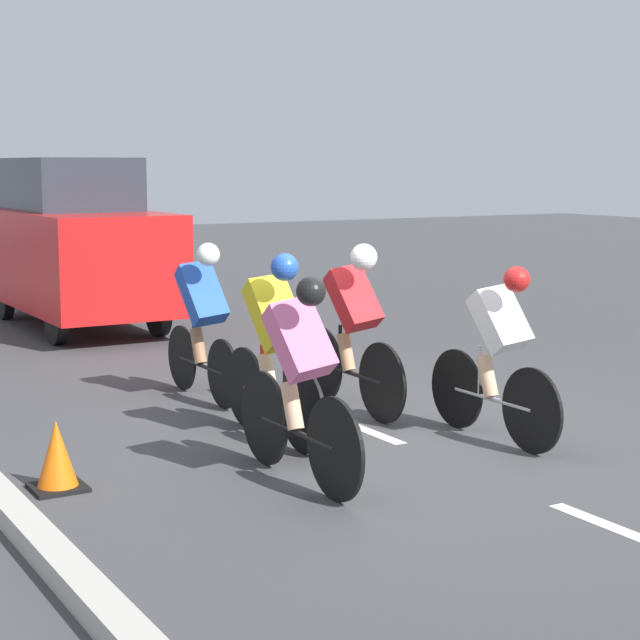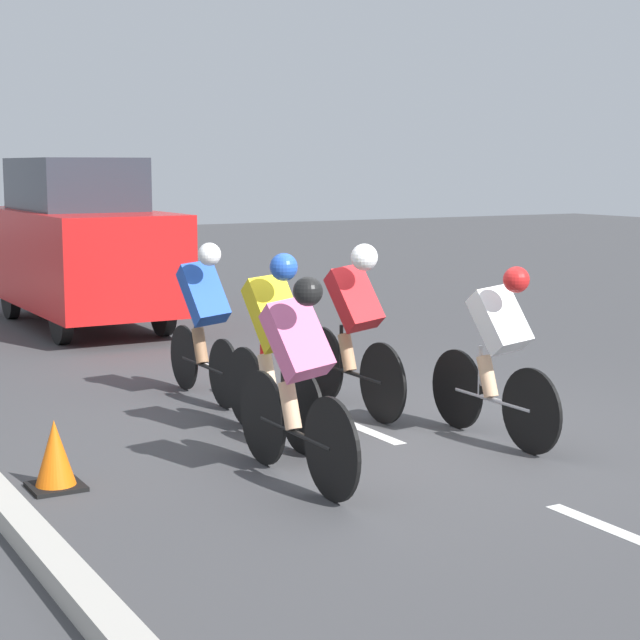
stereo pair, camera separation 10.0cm
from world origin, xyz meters
name	(u,v)px [view 1 (the left image)]	position (x,y,z in m)	size (l,w,h in m)	color
ground_plane	(380,436)	(0.00, 0.00, 0.00)	(60.00, 60.00, 0.00)	#424244
lane_stripe_near	(635,536)	(0.00, 2.80, 0.00)	(0.12, 1.40, 0.01)	white
lane_stripe_mid	(355,426)	(0.00, -0.40, 0.00)	(0.12, 1.40, 0.01)	white
lane_stripe_far	(203,366)	(0.00, -3.60, 0.00)	(0.12, 1.40, 0.01)	white
cyclist_white	(498,351)	(-0.70, 0.63, 0.75)	(0.37, 1.63, 1.46)	black
cyclist_pink	(299,377)	(1.24, 0.84, 0.77)	(0.39, 1.74, 1.50)	black
cyclist_yellow	(274,343)	(0.84, -0.28, 0.81)	(0.37, 1.69, 1.56)	black
cyclist_blue	(202,317)	(0.71, -1.99, 0.80)	(0.38, 1.61, 1.53)	black
cyclist_red	(353,324)	(-0.24, -0.81, 0.82)	(0.39, 1.75, 1.56)	black
support_car	(74,244)	(0.31, -7.17, 1.15)	(1.70, 4.16, 2.32)	black
traffic_cone	(57,457)	(2.75, 0.11, 0.24)	(0.36, 0.36, 0.49)	black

